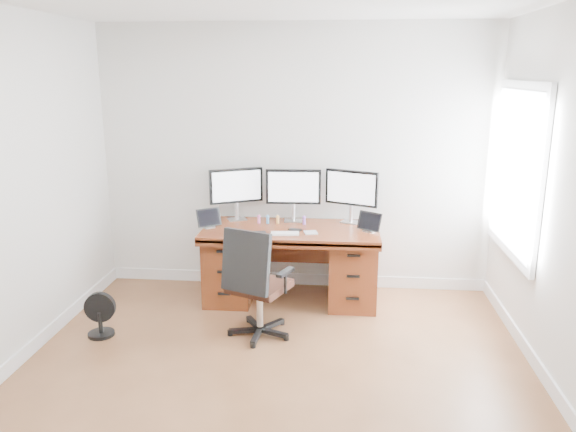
# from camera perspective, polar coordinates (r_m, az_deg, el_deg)

# --- Properties ---
(ground) EXTENTS (4.50, 4.50, 0.00)m
(ground) POSITION_cam_1_polar(r_m,az_deg,el_deg) (4.10, -2.09, -18.39)
(ground) COLOR brown
(ground) RESTS_ON ground
(back_wall) EXTENTS (4.00, 0.10, 2.70)m
(back_wall) POSITION_cam_1_polar(r_m,az_deg,el_deg) (5.75, 0.71, 5.74)
(back_wall) COLOR silver
(back_wall) RESTS_ON ground
(desk) EXTENTS (1.70, 0.80, 0.75)m
(desk) POSITION_cam_1_polar(r_m,az_deg,el_deg) (5.57, 0.32, -4.61)
(desk) COLOR #5D2712
(desk) RESTS_ON ground
(office_chair) EXTENTS (0.69, 0.69, 0.99)m
(office_chair) POSITION_cam_1_polar(r_m,az_deg,el_deg) (4.84, -3.19, -8.65)
(office_chair) COLOR black
(office_chair) RESTS_ON ground
(floor_fan) EXTENTS (0.27, 0.23, 0.39)m
(floor_fan) POSITION_cam_1_polar(r_m,az_deg,el_deg) (5.17, -18.59, -9.55)
(floor_fan) COLOR black
(floor_fan) RESTS_ON ground
(monitor_left) EXTENTS (0.51, 0.28, 0.53)m
(monitor_left) POSITION_cam_1_polar(r_m,az_deg,el_deg) (5.70, -5.27, 2.89)
(monitor_left) COLOR silver
(monitor_left) RESTS_ON desk
(monitor_center) EXTENTS (0.55, 0.15, 0.53)m
(monitor_center) POSITION_cam_1_polar(r_m,az_deg,el_deg) (5.62, 0.55, 2.79)
(monitor_center) COLOR silver
(monitor_center) RESTS_ON desk
(monitor_right) EXTENTS (0.52, 0.25, 0.53)m
(monitor_right) POSITION_cam_1_polar(r_m,az_deg,el_deg) (5.60, 6.47, 2.66)
(monitor_right) COLOR silver
(monitor_right) RESTS_ON desk
(tablet_left) EXTENTS (0.23, 0.20, 0.19)m
(tablet_left) POSITION_cam_1_polar(r_m,az_deg,el_deg) (5.49, -8.07, -0.31)
(tablet_left) COLOR silver
(tablet_left) RESTS_ON desk
(tablet_right) EXTENTS (0.24, 0.19, 0.19)m
(tablet_right) POSITION_cam_1_polar(r_m,az_deg,el_deg) (5.36, 8.28, -0.71)
(tablet_right) COLOR silver
(tablet_right) RESTS_ON desk
(keyboard) EXTENTS (0.27, 0.13, 0.01)m
(keyboard) POSITION_cam_1_polar(r_m,az_deg,el_deg) (5.24, -0.31, -1.78)
(keyboard) COLOR white
(keyboard) RESTS_ON desk
(trackpad) EXTENTS (0.14, 0.14, 0.01)m
(trackpad) POSITION_cam_1_polar(r_m,az_deg,el_deg) (5.28, 2.33, -1.68)
(trackpad) COLOR silver
(trackpad) RESTS_ON desk
(drawing_tablet) EXTENTS (0.23, 0.18, 0.01)m
(drawing_tablet) POSITION_cam_1_polar(r_m,az_deg,el_deg) (5.26, -3.36, -1.78)
(drawing_tablet) COLOR black
(drawing_tablet) RESTS_ON desk
(phone) EXTENTS (0.14, 0.10, 0.01)m
(phone) POSITION_cam_1_polar(r_m,az_deg,el_deg) (5.37, 0.72, -1.40)
(phone) COLOR black
(phone) RESTS_ON desk
(figurine_pink) EXTENTS (0.04, 0.04, 0.09)m
(figurine_pink) POSITION_cam_1_polar(r_m,az_deg,el_deg) (5.61, -2.97, -0.26)
(figurine_pink) COLOR #D864AD
(figurine_pink) RESTS_ON desk
(figurine_blue) EXTENTS (0.04, 0.04, 0.09)m
(figurine_blue) POSITION_cam_1_polar(r_m,az_deg,el_deg) (5.60, -2.08, -0.28)
(figurine_blue) COLOR #5FACEC
(figurine_blue) RESTS_ON desk
(figurine_orange) EXTENTS (0.04, 0.04, 0.09)m
(figurine_orange) POSITION_cam_1_polar(r_m,az_deg,el_deg) (5.58, -1.05, -0.31)
(figurine_orange) COLOR #F7B254
(figurine_orange) RESTS_ON desk
(figurine_purple) EXTENTS (0.04, 0.04, 0.09)m
(figurine_purple) POSITION_cam_1_polar(r_m,az_deg,el_deg) (5.56, 1.66, -0.37)
(figurine_purple) COLOR #A660D8
(figurine_purple) RESTS_ON desk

